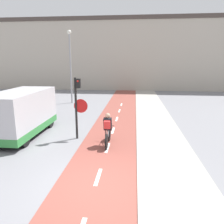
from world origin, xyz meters
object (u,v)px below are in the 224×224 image
Objects in this scene: van at (21,114)px; traffic_light_pole at (78,102)px; cyclist_near at (108,130)px; street_lamp_far at (70,59)px.

traffic_light_pole is at bearing -4.10° from van.
cyclist_near is 0.37× the size of van.
traffic_light_pole is at bearing 154.51° from cyclist_near.
street_lamp_far is 11.56m from cyclist_near.
traffic_light_pole reaches higher than van.
van reaches higher than cyclist_near.
street_lamp_far is at bearing 114.40° from cyclist_near.
van is at bearing 168.23° from cyclist_near.
street_lamp_far reaches higher than traffic_light_pole.
street_lamp_far is at bearing 107.98° from traffic_light_pole.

